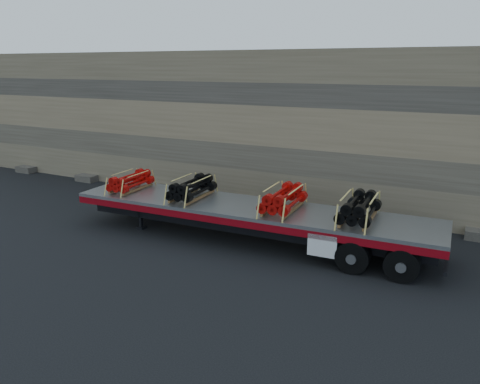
# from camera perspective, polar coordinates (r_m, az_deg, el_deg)

# --- Properties ---
(ground) EXTENTS (120.00, 120.00, 0.00)m
(ground) POSITION_cam_1_polar(r_m,az_deg,el_deg) (16.78, 2.45, -7.02)
(ground) COLOR black
(ground) RESTS_ON ground
(rock_wall) EXTENTS (44.00, 3.00, 7.00)m
(rock_wall) POSITION_cam_1_polar(r_m,az_deg,el_deg) (21.80, 9.88, 7.49)
(rock_wall) COLOR #7A6B54
(rock_wall) RESTS_ON ground
(trailer) EXTENTS (13.82, 3.22, 1.37)m
(trailer) POSITION_cam_1_polar(r_m,az_deg,el_deg) (17.35, 0.95, -3.83)
(trailer) COLOR #9B9DA2
(trailer) RESTS_ON ground
(bundle_front) EXTENTS (1.05, 1.99, 0.69)m
(bundle_front) POSITION_cam_1_polar(r_m,az_deg,el_deg) (19.72, -13.18, 1.22)
(bundle_front) COLOR #B90D09
(bundle_front) RESTS_ON trailer
(bundle_midfront) EXTENTS (1.16, 2.18, 0.76)m
(bundle_midfront) POSITION_cam_1_polar(r_m,az_deg,el_deg) (18.09, -5.89, 0.41)
(bundle_midfront) COLOR black
(bundle_midfront) RESTS_ON trailer
(bundle_midrear) EXTENTS (1.20, 2.27, 0.79)m
(bundle_midrear) POSITION_cam_1_polar(r_m,az_deg,el_deg) (16.54, 5.30, -0.93)
(bundle_midrear) COLOR #B90D09
(bundle_midrear) RESTS_ON trailer
(bundle_rear) EXTENTS (1.22, 2.29, 0.80)m
(bundle_rear) POSITION_cam_1_polar(r_m,az_deg,el_deg) (15.89, 14.30, -2.01)
(bundle_rear) COLOR black
(bundle_rear) RESTS_ON trailer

